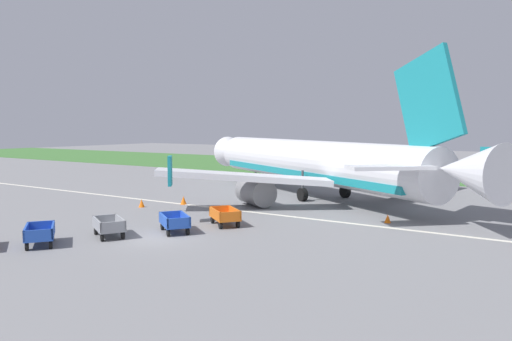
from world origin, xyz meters
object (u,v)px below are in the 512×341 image
baggage_cart_third_in_row (109,226)px  traffic_cone_by_carts (388,219)px  baggage_cart_far_end (225,216)px  baggage_cart_second_in_row (40,234)px  traffic_cone_near_plane (142,203)px  traffic_cone_mid_apron (183,200)px  baggage_cart_fourth_in_row (175,222)px  airplane (315,163)px

baggage_cart_third_in_row → traffic_cone_by_carts: (12.06, 12.51, -0.32)m
baggage_cart_far_end → baggage_cart_second_in_row: bearing=-118.5°
baggage_cart_third_in_row → baggage_cart_far_end: 7.13m
baggage_cart_third_in_row → traffic_cone_near_plane: (-5.90, 8.20, -0.29)m
baggage_cart_far_end → traffic_cone_mid_apron: size_ratio=4.90×
traffic_cone_mid_apron → traffic_cone_by_carts: bearing=5.4°
baggage_cart_second_in_row → traffic_cone_near_plane: 12.33m
baggage_cart_fourth_in_row → baggage_cart_far_end: size_ratio=1.01×
airplane → traffic_cone_by_carts: 12.25m
baggage_cart_second_in_row → baggage_cart_third_in_row: same height
baggage_cart_far_end → traffic_cone_by_carts: 10.57m
airplane → baggage_cart_far_end: airplane is taller
baggage_cart_third_in_row → baggage_cart_far_end: bearing=59.3°
traffic_cone_near_plane → airplane: bearing=53.6°
traffic_cone_near_plane → baggage_cart_second_in_row: bearing=-69.0°
baggage_cart_second_in_row → traffic_cone_near_plane: bearing=111.0°
airplane → baggage_cart_far_end: size_ratio=10.42×
airplane → traffic_cone_near_plane: airplane is taller
baggage_cart_third_in_row → traffic_cone_by_carts: 17.38m
baggage_cart_fourth_in_row → baggage_cart_third_in_row: bearing=-128.9°
baggage_cart_fourth_in_row → traffic_cone_mid_apron: size_ratio=4.94×
baggage_cart_far_end → traffic_cone_near_plane: 9.77m
baggage_cart_fourth_in_row → traffic_cone_mid_apron: bearing=128.4°
baggage_cart_second_in_row → baggage_cart_far_end: bearing=61.5°
airplane → traffic_cone_near_plane: bearing=-126.4°
baggage_cart_third_in_row → traffic_cone_mid_apron: 11.71m
baggage_cart_second_in_row → traffic_cone_by_carts: size_ratio=5.84×
airplane → baggage_cart_fourth_in_row: (-0.67, -17.39, -2.45)m
baggage_cart_second_in_row → baggage_cart_fourth_in_row: size_ratio=0.99×
traffic_cone_near_plane → traffic_cone_by_carts: bearing=13.5°
baggage_cart_fourth_in_row → traffic_cone_by_carts: 13.68m
traffic_cone_near_plane → traffic_cone_mid_apron: traffic_cone_mid_apron is taller
baggage_cart_fourth_in_row → baggage_cart_far_end: same height
baggage_cart_far_end → traffic_cone_near_plane: (-9.55, 2.07, -0.29)m
baggage_cart_far_end → traffic_cone_by_carts: size_ratio=5.83×
baggage_cart_fourth_in_row → traffic_cone_near_plane: (-8.24, 5.30, -0.29)m
airplane → baggage_cart_third_in_row: airplane is taller
traffic_cone_near_plane → traffic_cone_mid_apron: 3.33m
baggage_cart_third_in_row → traffic_cone_by_carts: baggage_cart_third_in_row is taller
airplane → traffic_cone_near_plane: (-8.92, -12.09, -2.74)m
baggage_cart_far_end → traffic_cone_by_carts: (8.42, 6.38, -0.32)m
baggage_cart_third_in_row → baggage_cart_far_end: size_ratio=1.05×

